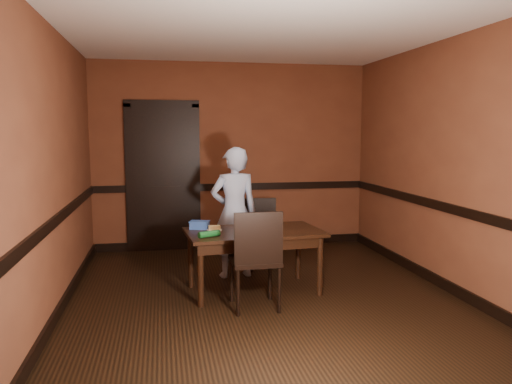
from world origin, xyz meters
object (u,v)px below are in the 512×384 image
object	(u,v)px
person	(234,212)
sandwich_plate	(260,230)
dining_table	(254,261)
chair_near	(255,259)
sauce_jar	(276,227)
cheese_saucer	(214,229)
food_tub	(200,225)
chair_far	(265,234)

from	to	relation	value
person	sandwich_plate	bearing A→B (deg)	98.26
dining_table	person	bearing A→B (deg)	96.27
chair_near	sandwich_plate	distance (m)	0.49
sandwich_plate	sauce_jar	distance (m)	0.18
person	chair_near	bearing A→B (deg)	85.49
chair_near	person	bearing A→B (deg)	-88.40
sauce_jar	cheese_saucer	world-z (taller)	sauce_jar
cheese_saucer	food_tub	world-z (taller)	food_tub
dining_table	cheese_saucer	size ratio (longest dim) A/B	8.77
chair_far	person	distance (m)	0.61
dining_table	person	distance (m)	0.75
chair_far	dining_table	bearing A→B (deg)	-101.69
sauce_jar	cheese_saucer	bearing A→B (deg)	166.48
person	food_tub	size ratio (longest dim) A/B	6.45
chair_near	cheese_saucer	world-z (taller)	chair_near
sandwich_plate	cheese_saucer	world-z (taller)	sandwich_plate
sandwich_plate	cheese_saucer	distance (m)	0.49
dining_table	food_tub	distance (m)	0.70
sauce_jar	cheese_saucer	xyz separation A→B (m)	(-0.64, 0.15, -0.03)
chair_far	sandwich_plate	xyz separation A→B (m)	(-0.25, -0.94, 0.25)
chair_near	sauce_jar	bearing A→B (deg)	-127.14
chair_near	sandwich_plate	world-z (taller)	chair_near
chair_near	sandwich_plate	size ratio (longest dim) A/B	4.22
sandwich_plate	chair_far	bearing A→B (deg)	75.37
person	cheese_saucer	bearing A→B (deg)	54.13
sauce_jar	food_tub	xyz separation A→B (m)	(-0.79, 0.27, -0.00)
cheese_saucer	chair_far	bearing A→B (deg)	47.99
dining_table	sauce_jar	size ratio (longest dim) A/B	15.84
sauce_jar	food_tub	distance (m)	0.83
person	cheese_saucer	distance (m)	0.60
dining_table	cheese_saucer	xyz separation A→B (m)	(-0.41, 0.08, 0.35)
dining_table	chair_near	distance (m)	0.52
sandwich_plate	food_tub	xyz separation A→B (m)	(-0.62, 0.27, 0.03)
sandwich_plate	cheese_saucer	xyz separation A→B (m)	(-0.47, 0.15, 0.00)
dining_table	chair_near	bearing A→B (deg)	-104.62
food_tub	person	bearing A→B (deg)	60.84
chair_near	food_tub	xyz separation A→B (m)	(-0.48, 0.69, 0.22)
cheese_saucer	person	bearing A→B (deg)	60.81
sandwich_plate	person	bearing A→B (deg)	104.93
chair_near	food_tub	distance (m)	0.87
chair_far	chair_near	distance (m)	1.42
chair_near	cheese_saucer	xyz separation A→B (m)	(-0.33, 0.57, 0.20)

